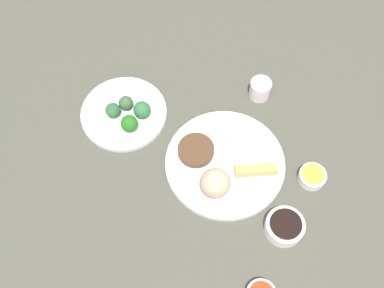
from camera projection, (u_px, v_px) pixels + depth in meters
The scene contains 16 objects.
tabletop at pixel (218, 178), 1.15m from camera, with size 2.20×2.20×0.02m, color #46463A.
main_plate at pixel (225, 163), 1.15m from camera, with size 0.30×0.30×0.02m, color white.
rice_scoop at pixel (215, 183), 1.08m from camera, with size 0.07×0.07×0.07m, color tan.
spring_roll at pixel (256, 170), 1.12m from camera, with size 0.10×0.03×0.03m, color tan.
crab_rangoon_wonton at pixel (235, 135), 1.17m from camera, with size 0.06×0.06×0.01m, color beige.
stir_fry_heap at pixel (196, 150), 1.15m from camera, with size 0.09×0.09×0.02m, color #4B321E.
broccoli_plate at pixel (124, 113), 1.22m from camera, with size 0.23×0.23×0.01m, color white.
broccoli_floret_0 at pixel (113, 110), 1.19m from camera, with size 0.04×0.04×0.04m, color #2B5B33.
broccoli_floret_1 at pixel (126, 103), 1.20m from camera, with size 0.04×0.04×0.04m, color #385832.
broccoli_floret_2 at pixel (129, 123), 1.17m from camera, with size 0.04×0.04×0.04m, color #23681B.
broccoli_floret_4 at pixel (142, 110), 1.19m from camera, with size 0.05×0.05×0.05m, color #2D6636.
soy_sauce_bowl at pixel (284, 227), 1.06m from camera, with size 0.09×0.09×0.04m, color white.
soy_sauce_bowl_liquid at pixel (286, 224), 1.04m from camera, with size 0.07×0.07×0.00m, color black.
sauce_ramekin_hot_mustard at pixel (312, 177), 1.13m from camera, with size 0.07×0.07×0.03m, color white.
sauce_ramekin_hot_mustard_liquid at pixel (314, 174), 1.11m from camera, with size 0.05×0.05×0.00m, color yellow.
teacup at pixel (260, 89), 1.23m from camera, with size 0.06×0.06×0.05m, color white.
Camera 1 is at (0.27, 0.39, 1.07)m, focal length 43.08 mm.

